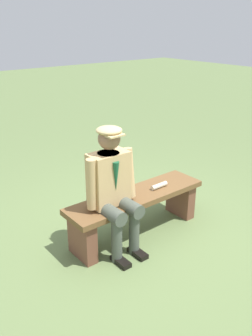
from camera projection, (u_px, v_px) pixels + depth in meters
The scene contains 4 objects.
ground_plane at pixel (136, 233), 4.15m from camera, with size 30.00×30.00×0.00m, color #607644.
bench at pixel (136, 206), 4.02m from camera, with size 1.67×0.44×0.50m.
seated_man at pixel (113, 185), 3.61m from camera, with size 0.58×0.57×1.34m.
rolled_magazine at pixel (159, 186), 4.10m from camera, with size 0.05×0.05×0.22m, color beige.
Camera 1 is at (2.31, 2.71, 2.27)m, focal length 38.56 mm.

